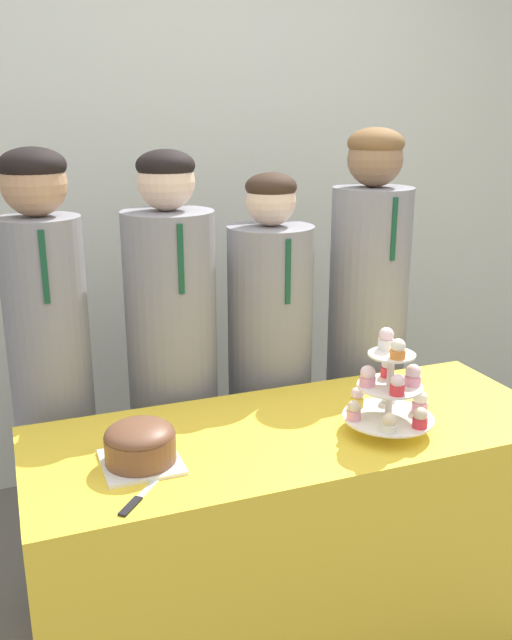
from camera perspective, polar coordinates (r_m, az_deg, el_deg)
name	(u,v)px	position (r m, az deg, el deg)	size (l,w,h in m)	color
wall_back	(177,183)	(3.11, -6.71, 11.41)	(9.00, 0.06, 2.70)	silver
table	(296,539)	(2.22, 3.40, -17.90)	(1.58, 0.61, 0.76)	yellow
round_cake	(140,443)	(1.83, -9.73, -10.18)	(0.20, 0.20, 0.12)	white
cake_knife	(141,496)	(1.71, -9.69, -14.42)	(0.19, 0.22, 0.01)	silver
cupcake_stand	(390,390)	(1.98, 11.24, -5.78)	(0.26, 0.26, 0.31)	silver
student_0	(54,393)	(2.34, -16.68, -5.89)	(0.26, 0.27, 1.55)	gray
student_1	(174,386)	(2.40, -6.93, -5.55)	(0.31, 0.31, 1.54)	gray
student_2	(270,384)	(2.52, 1.17, -5.40)	(0.31, 0.31, 1.46)	gray
student_3	(366,349)	(2.66, 9.22, -2.45)	(0.30, 0.30, 1.60)	gray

